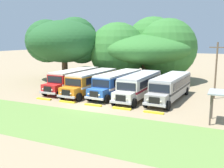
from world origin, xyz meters
TOP-DOWN VIEW (x-y plane):
  - ground_plane at (0.00, 0.00)m, footprint 220.00×220.00m
  - foreground_grass_strip at (0.00, -6.14)m, footprint 80.00×8.10m
  - parked_bus_slot_0 at (-6.73, 6.73)m, footprint 2.84×10.86m
  - parked_bus_slot_1 at (-3.43, 5.94)m, footprint 2.95×10.87m
  - parked_bus_slot_2 at (0.04, 6.60)m, footprint 3.27×10.93m
  - parked_bus_slot_3 at (3.19, 6.07)m, footprint 2.83×10.86m
  - parked_bus_slot_4 at (6.85, 6.60)m, footprint 3.24×10.92m
  - curb_wheelstop_0 at (-6.69, 0.08)m, footprint 2.00×0.36m
  - curb_wheelstop_1 at (-3.35, 0.08)m, footprint 2.00×0.36m
  - curb_wheelstop_2 at (0.00, 0.08)m, footprint 2.00×0.36m
  - curb_wheelstop_3 at (3.35, 0.08)m, footprint 2.00×0.36m
  - curb_wheelstop_4 at (6.69, 0.08)m, footprint 2.00×0.36m
  - broad_shade_tree at (-0.31, 19.39)m, footprint 17.55×16.53m
  - secondary_tree at (-13.19, 14.08)m, footprint 12.76×13.52m
  - utility_pole at (11.58, 9.10)m, footprint 1.80×0.20m

SIDE VIEW (x-z plane):
  - ground_plane at x=0.00m, z-range 0.00..0.00m
  - foreground_grass_strip at x=0.00m, z-range 0.00..0.01m
  - curb_wheelstop_0 at x=-6.69m, z-range 0.00..0.15m
  - curb_wheelstop_1 at x=-3.35m, z-range 0.00..0.15m
  - curb_wheelstop_2 at x=0.00m, z-range 0.00..0.15m
  - curb_wheelstop_3 at x=3.35m, z-range 0.00..0.15m
  - curb_wheelstop_4 at x=6.69m, z-range 0.00..0.15m
  - parked_bus_slot_0 at x=-6.73m, z-range 0.17..2.99m
  - parked_bus_slot_1 at x=-3.43m, z-range 0.17..2.99m
  - parked_bus_slot_2 at x=0.04m, z-range 0.17..2.99m
  - parked_bus_slot_3 at x=3.19m, z-range 0.17..2.99m
  - parked_bus_slot_4 at x=6.85m, z-range 0.17..2.99m
  - utility_pole at x=11.58m, z-range 0.24..6.96m
  - broad_shade_tree at x=-0.31m, z-range -0.01..11.07m
  - secondary_tree at x=-13.19m, z-range 1.16..12.17m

